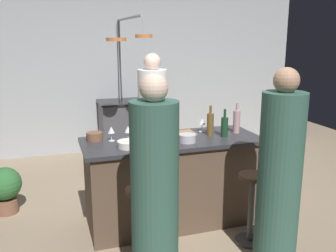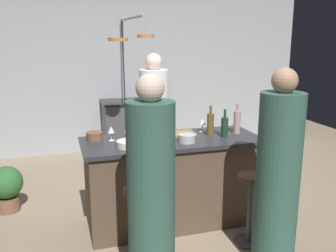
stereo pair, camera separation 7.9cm
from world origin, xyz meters
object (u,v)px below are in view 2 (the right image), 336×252
(bar_stool_left, at_px, (139,222))
(wine_glass_near_right_guest, at_px, (111,130))
(wine_bottle_white, at_px, (169,131))
(chef, at_px, (154,127))
(mixing_bowl_steel, at_px, (187,138))
(cutting_board, at_px, (180,134))
(pepper_mill, at_px, (161,130))
(wine_bottle_amber, at_px, (210,124))
(potted_plant, at_px, (6,186))
(wine_glass_by_chef, at_px, (202,122))
(guest_left, at_px, (151,196))
(stove_range, at_px, (127,128))
(mixing_bowl_wooden, at_px, (95,136))
(wine_bottle_rose, at_px, (237,122))
(guest_right, at_px, (278,179))
(mixing_bowl_ceramic, at_px, (128,144))
(wine_bottle_green, at_px, (224,127))
(wine_bottle_red, at_px, (157,123))
(wine_glass_near_left_guest, at_px, (128,130))
(bar_stool_right, at_px, (250,206))

(bar_stool_left, xyz_separation_m, wine_glass_near_right_guest, (-0.11, 0.74, 0.63))
(wine_bottle_white, bearing_deg, chef, 82.50)
(wine_bottle_white, relative_size, mixing_bowl_steel, 1.87)
(chef, xyz_separation_m, cutting_board, (0.06, -0.81, 0.12))
(pepper_mill, distance_m, wine_bottle_amber, 0.54)
(wine_bottle_amber, bearing_deg, potted_plant, 160.69)
(wine_glass_by_chef, distance_m, mixing_bowl_steel, 0.45)
(guest_left, xyz_separation_m, wine_glass_near_right_guest, (-0.12, 1.11, 0.23))
(stove_range, height_order, wine_bottle_white, wine_bottle_white)
(potted_plant, distance_m, wine_bottle_amber, 2.34)
(chef, xyz_separation_m, mixing_bowl_wooden, (-0.82, -0.77, 0.15))
(chef, xyz_separation_m, bar_stool_left, (-0.55, -1.59, -0.42))
(wine_glass_near_right_guest, bearing_deg, wine_bottle_rose, -3.95)
(cutting_board, height_order, wine_bottle_rose, wine_bottle_rose)
(stove_range, distance_m, guest_right, 3.51)
(potted_plant, xyz_separation_m, wine_glass_by_chef, (2.07, -0.57, 0.71))
(potted_plant, distance_m, wine_bottle_white, 1.97)
(stove_range, height_order, wine_glass_by_chef, wine_glass_by_chef)
(bar_stool_left, height_order, mixing_bowl_ceramic, mixing_bowl_ceramic)
(chef, bearing_deg, pepper_mill, -100.63)
(wine_glass_by_chef, bearing_deg, wine_bottle_green, -61.69)
(stove_range, height_order, pepper_mill, pepper_mill)
(guest_left, distance_m, wine_bottle_amber, 1.38)
(guest_left, height_order, wine_bottle_white, guest_left)
(bar_stool_left, xyz_separation_m, wine_bottle_red, (0.39, 0.83, 0.65))
(potted_plant, xyz_separation_m, wine_bottle_white, (1.60, -0.91, 0.73))
(wine_glass_near_right_guest, distance_m, mixing_bowl_wooden, 0.18)
(chef, relative_size, wine_glass_near_left_guest, 11.70)
(wine_bottle_amber, relative_size, wine_glass_near_right_guest, 2.16)
(bar_stool_right, xyz_separation_m, mixing_bowl_ceramic, (-1.04, 0.47, 0.55))
(wine_bottle_rose, distance_m, mixing_bowl_ceramic, 1.22)
(wine_bottle_red, relative_size, wine_glass_near_left_guest, 2.15)
(guest_right, bearing_deg, stove_range, 99.60)
(wine_bottle_red, distance_m, mixing_bowl_wooden, 0.66)
(cutting_board, bearing_deg, wine_bottle_green, -28.87)
(guest_right, relative_size, mixing_bowl_wooden, 10.28)
(wine_bottle_white, relative_size, mixing_bowl_ceramic, 1.44)
(wine_bottle_rose, xyz_separation_m, mixing_bowl_wooden, (-1.47, 0.17, -0.09))
(chef, relative_size, wine_bottle_rose, 5.27)
(stove_range, relative_size, wine_bottle_white, 2.82)
(wine_bottle_green, bearing_deg, wine_bottle_rose, 27.19)
(stove_range, distance_m, wine_glass_near_left_guest, 2.46)
(wine_bottle_amber, height_order, wine_glass_near_left_guest, wine_bottle_amber)
(guest_left, bearing_deg, cutting_board, 62.32)
(wine_bottle_amber, bearing_deg, wine_bottle_red, 159.89)
(stove_range, xyz_separation_m, wine_glass_by_chef, (0.40, -2.26, 0.56))
(wine_bottle_white, bearing_deg, mixing_bowl_wooden, 152.71)
(wine_bottle_white, bearing_deg, wine_glass_by_chef, 35.15)
(bar_stool_left, relative_size, potted_plant, 1.31)
(guest_left, relative_size, wine_bottle_rose, 5.13)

